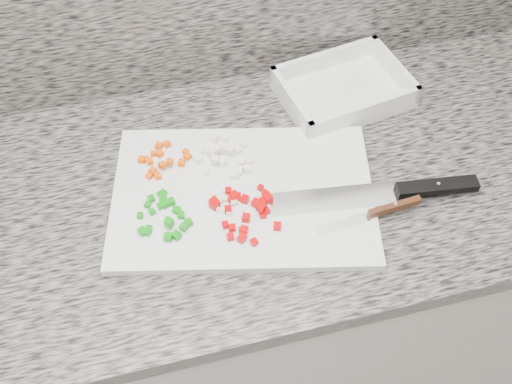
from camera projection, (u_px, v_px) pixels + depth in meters
cabinet at (199, 303)px, 1.46m from camera, size 3.92×0.62×0.86m
countertop at (181, 200)px, 1.09m from camera, size 3.96×0.64×0.04m
cutting_board at (243, 195)px, 1.07m from camera, size 0.54×0.42×0.02m
carrot_pile at (162, 160)px, 1.10m from camera, size 0.10×0.09×0.02m
onion_pile at (225, 157)px, 1.10m from camera, size 0.11×0.12×0.02m
green_pepper_pile at (165, 216)px, 1.02m from camera, size 0.10×0.12×0.02m
red_pepper_pile at (245, 211)px, 1.03m from camera, size 0.12×0.13×0.02m
garlic_pile at (225, 200)px, 1.04m from camera, size 0.06×0.06×0.01m
chef_knife at (402, 191)px, 1.06m from camera, size 0.39×0.09×0.02m
paring_knife at (381, 211)px, 1.03m from camera, size 0.20×0.03×0.02m
tray at (343, 90)px, 1.22m from camera, size 0.29×0.23×0.05m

